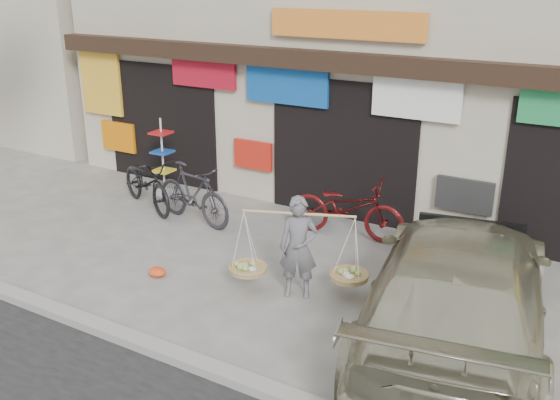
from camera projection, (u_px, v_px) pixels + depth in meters
The scene contains 11 objects.
ground at pixel (243, 288), 9.60m from camera, with size 70.00×70.00×0.00m, color gray.
kerb at pixel (157, 349), 7.96m from camera, with size 70.00×0.25×0.12m, color gray.
shophouse_block at pixel (402, 27), 13.61m from camera, with size 14.00×6.32×7.00m.
neighbor_west at pixel (19, 23), 20.64m from camera, with size 12.00×7.00×6.00m, color #BBB19A.
street_vendor at pixel (298, 252), 9.15m from camera, with size 1.97×1.11×1.57m.
bike_0 at pixel (147, 182), 12.71m from camera, with size 0.73×2.09×1.10m, color black.
bike_1 at pixel (193, 194), 11.95m from camera, with size 0.55×1.94×1.17m, color #2C2C31.
bike_2 at pixel (347, 208), 11.30m from camera, with size 0.75×2.15×1.13m, color #4B0D0D.
suv at pixel (458, 288), 7.97m from camera, with size 3.11×5.69×1.56m.
display_rack at pixel (163, 164), 13.48m from camera, with size 0.46×0.46×1.69m.
red_bag at pixel (157, 272), 9.97m from camera, with size 0.31×0.25×0.14m, color #F84617.
Camera 1 is at (4.81, -7.09, 4.59)m, focal length 40.00 mm.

